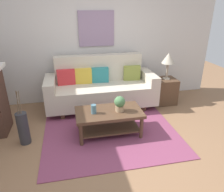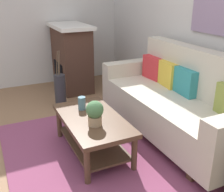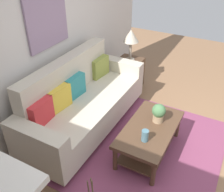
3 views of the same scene
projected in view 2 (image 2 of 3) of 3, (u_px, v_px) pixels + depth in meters
ground_plane at (53, 164)px, 2.90m from camera, size 9.45×9.45×0.00m
wall_back at (218, 23)px, 3.24m from camera, size 5.45×0.10×2.70m
wall_left at (38, 11)px, 4.95m from camera, size 0.10×5.03×2.70m
area_rug at (96, 152)px, 3.10m from camera, size 2.26×1.93×0.01m
couch at (175, 102)px, 3.35m from camera, size 2.25×0.84×1.08m
throw_pillow_crimson at (153, 68)px, 3.90m from camera, size 0.37×0.14×0.32m
throw_pillow_mustard at (168, 74)px, 3.61m from camera, size 0.37×0.16×0.32m
throw_pillow_teal at (185, 82)px, 3.31m from camera, size 0.37×0.15×0.32m
coffee_table at (93, 127)px, 3.00m from camera, size 1.10×0.60×0.43m
tabletop_vase at (82, 103)px, 3.14m from camera, size 0.09×0.09×0.15m
potted_plant_tabletop at (95, 112)px, 2.75m from camera, size 0.18×0.18×0.26m
fireplace at (72, 57)px, 4.89m from camera, size 1.02×0.58×1.16m
floor_vase at (60, 92)px, 4.18m from camera, size 0.17×0.17×0.53m
floor_vase_branch_a at (59, 63)px, 4.00m from camera, size 0.02×0.05×0.36m
floor_vase_branch_b at (59, 63)px, 4.03m from camera, size 0.02×0.03×0.36m
floor_vase_branch_c at (57, 63)px, 4.01m from camera, size 0.05×0.04×0.36m
framed_painting at (217, 2)px, 3.12m from camera, size 0.75×0.03×0.72m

